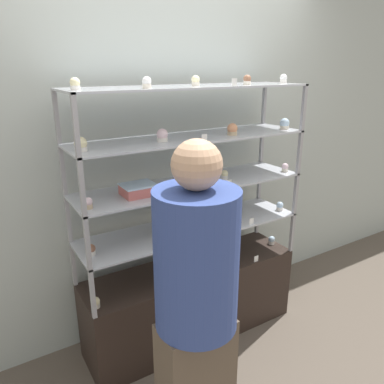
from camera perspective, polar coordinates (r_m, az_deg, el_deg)
name	(u,v)px	position (r m, az deg, el deg)	size (l,w,h in m)	color
ground_plane	(192,332)	(2.97, 0.00, -20.54)	(20.00, 20.00, 0.00)	brown
back_wall	(166,152)	(2.67, -3.97, 6.12)	(8.00, 0.05, 2.60)	#A8B2AD
display_base	(192,300)	(2.80, 0.00, -16.14)	(1.53, 0.41, 0.56)	black
display_riser_lower	(192,229)	(2.53, 0.00, -5.61)	(1.53, 0.41, 0.30)	#99999E
display_riser_middle	(192,186)	(2.42, 0.00, 0.95)	(1.53, 0.41, 0.30)	#99999E
display_riser_upper	(192,139)	(2.34, 0.00, 8.03)	(1.53, 0.41, 0.30)	#99999E
display_riser_top	(192,89)	(2.31, 0.00, 15.44)	(1.53, 0.41, 0.30)	#99999E
layer_cake_centerpiece	(170,225)	(2.40, -3.38, -5.09)	(0.16, 0.16, 0.11)	#DBBC84
sheet_cake_frosted	(138,189)	(2.20, -8.17, 0.39)	(0.19, 0.16, 0.07)	#C66660
cupcake_0	(96,302)	(2.31, -14.47, -15.99)	(0.05, 0.05, 0.07)	beige
cupcake_1	(167,278)	(2.47, -3.81, -12.97)	(0.05, 0.05, 0.07)	white
cupcake_2	(223,255)	(2.74, 4.80, -9.55)	(0.05, 0.05, 0.07)	#CCB28C
cupcake_3	(272,240)	(3.01, 12.03, -7.19)	(0.05, 0.05, 0.07)	white
price_tag_0	(256,259)	(2.74, 9.75, -10.00)	(0.04, 0.00, 0.04)	white
cupcake_4	(91,250)	(2.22, -15.13, -8.51)	(0.05, 0.05, 0.07)	white
cupcake_5	(198,227)	(2.43, 0.93, -5.38)	(0.05, 0.05, 0.07)	#CCB28C
cupcake_6	(280,206)	(2.85, 13.23, -2.12)	(0.05, 0.05, 0.07)	white
price_tag_1	(251,221)	(2.57, 9.04, -4.45)	(0.04, 0.00, 0.04)	white
cupcake_7	(88,203)	(2.05, -15.54, -1.66)	(0.05, 0.05, 0.06)	#CCB28C
cupcake_8	(165,189)	(2.20, -4.18, 0.44)	(0.05, 0.05, 0.06)	white
cupcake_9	(225,175)	(2.50, 4.99, 2.64)	(0.05, 0.05, 0.06)	white
cupcake_10	(285,168)	(2.75, 13.98, 3.63)	(0.05, 0.05, 0.06)	beige
price_tag_2	(229,183)	(2.34, 5.65, 1.32)	(0.04, 0.00, 0.04)	white
cupcake_11	(81,145)	(2.00, -16.61, 6.95)	(0.07, 0.07, 0.07)	white
cupcake_12	(162,136)	(2.18, -4.56, 8.57)	(0.07, 0.07, 0.07)	white
cupcake_13	(232,130)	(2.40, 6.16, 9.44)	(0.07, 0.07, 0.07)	#CCB28C
cupcake_14	(285,124)	(2.69, 13.92, 10.02)	(0.07, 0.07, 0.07)	beige
price_tag_3	(204,138)	(2.17, 1.90, 8.22)	(0.04, 0.00, 0.04)	white
cupcake_15	(75,84)	(1.95, -17.39, 15.42)	(0.05, 0.05, 0.06)	white
cupcake_16	(147,83)	(2.04, -6.91, 16.22)	(0.05, 0.05, 0.06)	beige
cupcake_17	(195,81)	(2.27, 0.48, 16.58)	(0.05, 0.05, 0.06)	beige
cupcake_18	(247,80)	(2.43, 8.40, 16.53)	(0.05, 0.05, 0.06)	beige
cupcake_19	(283,79)	(2.71, 13.75, 16.42)	(0.05, 0.05, 0.06)	white
price_tag_4	(234,82)	(2.25, 6.47, 16.28)	(0.04, 0.00, 0.04)	white
customer_figure	(196,302)	(1.77, 0.64, -16.46)	(0.38, 0.38, 1.61)	brown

